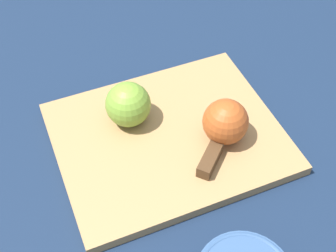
{
  "coord_description": "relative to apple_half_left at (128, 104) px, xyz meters",
  "views": [
    {
      "loc": [
        -0.11,
        -0.46,
        0.59
      ],
      "look_at": [
        0.0,
        0.0,
        0.04
      ],
      "focal_mm": 50.0,
      "sensor_mm": 36.0,
      "label": 1
    }
  ],
  "objects": [
    {
      "name": "cutting_board",
      "position": [
        0.05,
        -0.04,
        -0.05
      ],
      "size": [
        0.39,
        0.34,
        0.02
      ],
      "color": "#A37A4C",
      "rests_on": "ground_plane"
    },
    {
      "name": "apple_half_left",
      "position": [
        0.0,
        0.0,
        0.0
      ],
      "size": [
        0.07,
        0.07,
        0.07
      ],
      "rotation": [
        0.0,
        0.0,
        0.74
      ],
      "color": "olive",
      "rests_on": "cutting_board"
    },
    {
      "name": "ground_plane",
      "position": [
        0.05,
        -0.04,
        -0.05
      ],
      "size": [
        4.0,
        4.0,
        0.0
      ],
      "primitive_type": "plane",
      "color": "#14233D"
    },
    {
      "name": "apple_half_right",
      "position": [
        0.14,
        -0.07,
        -0.0
      ],
      "size": [
        0.07,
        0.07,
        0.07
      ],
      "rotation": [
        0.0,
        0.0,
        5.22
      ],
      "color": "#AD4C1E",
      "rests_on": "cutting_board"
    },
    {
      "name": "knife",
      "position": [
        0.11,
        -0.11,
        -0.03
      ],
      "size": [
        0.1,
        0.13,
        0.02
      ],
      "rotation": [
        0.0,
        0.0,
        0.92
      ],
      "color": "silver",
      "rests_on": "cutting_board"
    }
  ]
}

